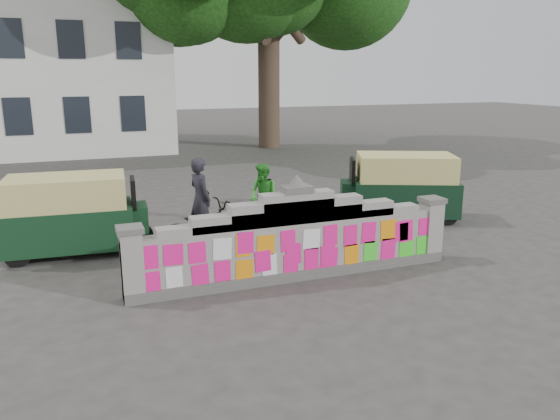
{
  "coord_description": "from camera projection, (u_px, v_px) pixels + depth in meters",
  "views": [
    {
      "loc": [
        -3.82,
        -9.04,
        3.81
      ],
      "look_at": [
        0.05,
        1.0,
        1.1
      ],
      "focal_mm": 35.0,
      "sensor_mm": 36.0,
      "label": 1
    }
  ],
  "objects": [
    {
      "name": "rickshaw_right",
      "position": [
        401.0,
        186.0,
        14.47
      ],
      "size": [
        3.22,
        2.4,
        1.73
      ],
      "rotation": [
        0.0,
        0.0,
        2.73
      ],
      "color": "black",
      "rests_on": "ground"
    },
    {
      "name": "cyclist_bike",
      "position": [
        201.0,
        225.0,
        12.08
      ],
      "size": [
        2.13,
        1.24,
        1.06
      ],
      "primitive_type": "imported",
      "rotation": [
        0.0,
        0.0,
        1.86
      ],
      "color": "black",
      "rests_on": "ground"
    },
    {
      "name": "ground",
      "position": [
        296.0,
        278.0,
        10.45
      ],
      "size": [
        100.0,
        100.0,
        0.0
      ],
      "primitive_type": "plane",
      "color": "#383533",
      "rests_on": "ground"
    },
    {
      "name": "parapet_wall",
      "position": [
        297.0,
        240.0,
        10.26
      ],
      "size": [
        6.48,
        0.44,
        2.01
      ],
      "color": "#4C4C49",
      "rests_on": "ground"
    },
    {
      "name": "cyclist_rider",
      "position": [
        201.0,
        209.0,
        11.99
      ],
      "size": [
        0.6,
        0.75,
        1.79
      ],
      "primitive_type": "imported",
      "rotation": [
        0.0,
        0.0,
        1.86
      ],
      "color": "#222029",
      "rests_on": "ground"
    },
    {
      "name": "rickshaw_left",
      "position": [
        72.0,
        214.0,
        11.7
      ],
      "size": [
        3.11,
        1.61,
        1.7
      ],
      "rotation": [
        0.0,
        0.0,
        -0.07
      ],
      "color": "#11341B",
      "rests_on": "ground"
    },
    {
      "name": "pedestrian",
      "position": [
        263.0,
        196.0,
        13.67
      ],
      "size": [
        0.91,
        0.99,
        1.63
      ],
      "primitive_type": "imported",
      "rotation": [
        0.0,
        0.0,
        -1.09
      ],
      "color": "green",
      "rests_on": "ground"
    }
  ]
}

